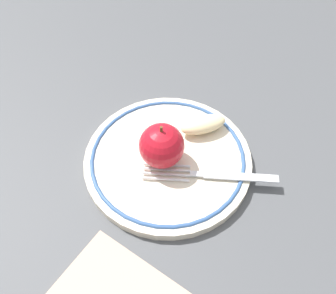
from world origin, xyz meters
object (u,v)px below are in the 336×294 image
Objects in this scene: apple_slice_front at (203,124)px; fork at (214,175)px; plate at (168,159)px; apple_red_whole at (159,145)px.

fork is (-0.08, -0.02, -0.01)m from apple_slice_front.
apple_slice_front is 0.38× the size of fork.
plate is 0.08m from fork.
fork is (-0.03, -0.07, 0.01)m from plate.
apple_red_whole is at bearing 124.66° from plate.
apple_slice_front reaches higher than plate.
apple_red_whole reaches higher than plate.
apple_red_whole is 0.38× the size of fork.
apple_slice_front is at bearing -39.56° from plate.
apple_slice_front is (0.06, -0.06, -0.02)m from apple_red_whole.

